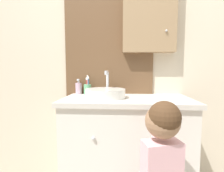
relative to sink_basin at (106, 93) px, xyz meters
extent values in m
cube|color=beige|center=(0.17, 0.30, 0.35)|extent=(3.20, 0.06, 2.50)
cube|color=brown|center=(0.00, 0.26, 0.39)|extent=(0.82, 0.02, 1.25)
cube|color=#B2C1CC|center=(0.00, 0.26, 0.39)|extent=(0.76, 0.01, 1.19)
cube|color=#997A56|center=(0.37, 0.22, 0.70)|extent=(0.47, 0.10, 0.71)
sphere|color=silver|center=(0.51, 0.17, 0.52)|extent=(0.02, 0.02, 0.02)
cube|color=silver|center=(0.17, 0.01, -0.49)|extent=(0.98, 0.49, 0.83)
cube|color=beige|center=(0.17, 0.01, -0.06)|extent=(1.02, 0.53, 0.03)
sphere|color=silver|center=(-0.06, -0.25, -0.28)|extent=(0.02, 0.02, 0.02)
sphere|color=silver|center=(0.40, -0.25, -0.28)|extent=(0.02, 0.02, 0.02)
cylinder|color=white|center=(0.00, -0.01, 0.00)|extent=(0.32, 0.32, 0.07)
cylinder|color=silver|center=(0.00, -0.01, 0.03)|extent=(0.26, 0.26, 0.01)
cylinder|color=silver|center=(0.00, 0.18, 0.06)|extent=(0.02, 0.02, 0.21)
cylinder|color=silver|center=(0.00, 0.11, 0.17)|extent=(0.02, 0.14, 0.02)
cylinder|color=silver|center=(0.00, 0.03, 0.16)|extent=(0.02, 0.02, 0.02)
sphere|color=white|center=(0.09, 0.18, -0.01)|extent=(0.05, 0.05, 0.05)
cylinder|color=#66B27F|center=(-0.19, 0.19, 0.01)|extent=(0.07, 0.07, 0.09)
cylinder|color=#3884DB|center=(-0.18, 0.19, 0.05)|extent=(0.01, 0.01, 0.15)
cube|color=white|center=(-0.18, 0.19, 0.11)|extent=(0.01, 0.02, 0.02)
cylinder|color=#E5CC4C|center=(-0.19, 0.20, 0.05)|extent=(0.01, 0.01, 0.16)
cube|color=white|center=(-0.19, 0.20, 0.13)|extent=(0.01, 0.02, 0.02)
cylinder|color=#D6423D|center=(-0.20, 0.19, 0.04)|extent=(0.01, 0.01, 0.14)
cube|color=white|center=(-0.20, 0.19, 0.10)|extent=(0.01, 0.02, 0.02)
cylinder|color=pink|center=(-0.18, 0.18, 0.04)|extent=(0.01, 0.01, 0.15)
cube|color=white|center=(-0.18, 0.18, 0.11)|extent=(0.01, 0.02, 0.02)
cylinder|color=#CCA3BC|center=(-0.27, 0.21, 0.01)|extent=(0.06, 0.06, 0.10)
cylinder|color=silver|center=(-0.27, 0.21, 0.07)|extent=(0.02, 0.02, 0.02)
cube|color=silver|center=(-0.27, 0.20, 0.09)|extent=(0.02, 0.03, 0.02)
sphere|color=#997051|center=(0.35, -0.47, -0.09)|extent=(0.19, 0.19, 0.19)
sphere|color=#4C331E|center=(0.36, -0.49, -0.06)|extent=(0.17, 0.17, 0.17)
cylinder|color=beige|center=(0.37, -0.27, -0.26)|extent=(0.12, 0.27, 0.05)
cylinder|color=#D6423D|center=(0.33, -0.14, -0.22)|extent=(0.02, 0.05, 0.12)
camera|label=1|loc=(0.14, -1.39, 0.18)|focal=28.00mm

